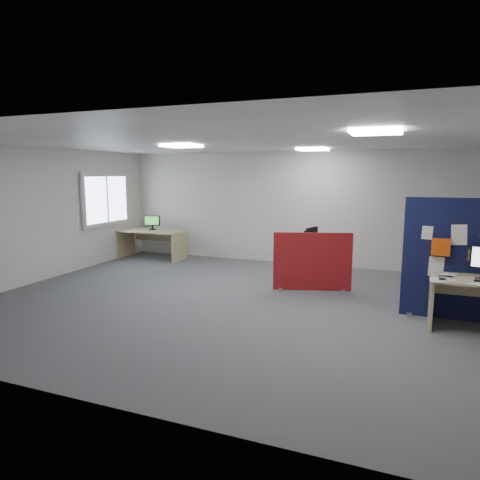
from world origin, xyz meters
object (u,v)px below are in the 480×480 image
(red_divider, at_px, (312,262))
(office_chair, at_px, (305,251))
(second_desk, at_px, (152,237))
(monitor_second, at_px, (152,222))

(red_divider, height_order, office_chair, office_chair)
(second_desk, bearing_deg, monitor_second, 118.34)
(red_divider, xyz_separation_m, office_chair, (-0.30, 0.70, 0.08))
(red_divider, relative_size, second_desk, 0.84)
(red_divider, xyz_separation_m, monitor_second, (-4.54, 1.66, 0.40))
(monitor_second, xyz_separation_m, office_chair, (4.24, -0.95, -0.31))
(red_divider, distance_m, office_chair, 0.77)
(red_divider, distance_m, monitor_second, 4.85)
(second_desk, distance_m, office_chair, 4.28)
(office_chair, bearing_deg, second_desk, -174.76)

